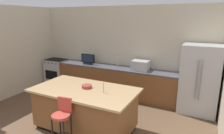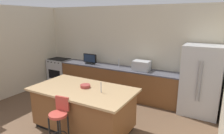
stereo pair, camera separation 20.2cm
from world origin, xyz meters
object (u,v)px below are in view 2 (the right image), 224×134
Objects in this scene: refrigerator at (201,80)px; range_oven at (60,71)px; bar_stool_center at (59,118)px; tv_monitor at (90,59)px; microwave at (141,66)px; kitchen_island at (84,108)px; fruit_bowl at (85,86)px.

range_oven is (-4.82, 0.07, -0.42)m from refrigerator.
tv_monitor is at bearing 107.13° from bar_stool_center.
refrigerator is 1.83× the size of bar_stool_center.
tv_monitor is (-3.40, 0.02, 0.18)m from refrigerator.
refrigerator is 1.89× the size of range_oven.
bar_stool_center reaches higher than range_oven.
tv_monitor reaches higher than range_oven.
refrigerator is at bearing -2.64° from microwave.
kitchen_island is 4.60× the size of tv_monitor.
tv_monitor is at bearing 179.62° from refrigerator.
range_oven is 0.97× the size of bar_stool_center.
fruit_bowl is (-0.54, -2.00, -0.09)m from microwave.
fruit_bowl is (1.25, -1.94, -0.11)m from tv_monitor.
kitchen_island is 0.50m from fruit_bowl.
range_oven is at bearing 177.96° from tv_monitor.
range_oven is at bearing 126.41° from bar_stool_center.
tv_monitor reaches higher than bar_stool_center.
kitchen_island is 2.22m from microwave.
kitchen_island is at bearing -97.71° from fruit_bowl.
refrigerator is 1.62m from microwave.
fruit_bowl reaches higher than kitchen_island.
microwave is at bearing 1.66° from tv_monitor.
tv_monitor is 0.50× the size of bar_stool_center.
microwave is 2.20× the size of fruit_bowl.
tv_monitor reaches higher than kitchen_island.
range_oven is 3.26m from microwave.
refrigerator is (2.15, 2.00, 0.41)m from kitchen_island.
tv_monitor is at bearing 121.57° from kitchen_island.
range_oven is at bearing 143.28° from fruit_bowl.
microwave reaches higher than bar_stool_center.
refrigerator is 8.15× the size of fruit_bowl.
fruit_bowl is at bearing -105.03° from microwave.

